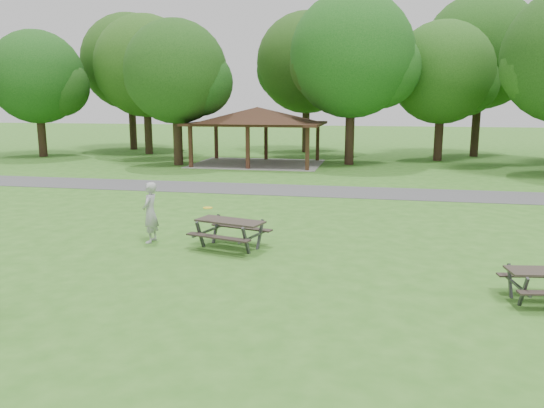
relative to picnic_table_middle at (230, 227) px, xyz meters
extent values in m
plane|color=#367320|center=(0.18, -3.79, -0.63)|extent=(160.00, 160.00, 0.00)
cube|color=#4B4A4D|center=(0.18, 10.21, -0.62)|extent=(120.00, 3.20, 0.02)
cube|color=#382014|center=(-7.52, 17.51, 0.67)|extent=(0.22, 0.22, 2.60)
cube|color=#391F14|center=(-7.52, 22.91, 0.67)|extent=(0.22, 0.22, 2.60)
cube|color=#3D2016|center=(-3.82, 17.51, 0.67)|extent=(0.22, 0.22, 2.60)
cube|color=#331D12|center=(-3.82, 22.91, 0.67)|extent=(0.22, 0.22, 2.60)
cube|color=#362013|center=(-0.12, 17.51, 0.67)|extent=(0.22, 0.22, 2.60)
cube|color=#342212|center=(-0.12, 22.91, 0.67)|extent=(0.22, 0.22, 2.60)
cube|color=#382016|center=(-3.82, 20.21, 2.05)|extent=(8.60, 6.60, 0.16)
pyramid|color=black|center=(-3.82, 20.21, 2.63)|extent=(7.01, 7.01, 1.00)
cube|color=gray|center=(-3.82, 20.21, -0.61)|extent=(8.40, 6.40, 0.03)
cylinder|color=black|center=(-20.82, 21.71, 1.04)|extent=(0.60, 0.60, 3.32)
sphere|color=#154714|center=(-20.82, 21.71, 5.25)|extent=(6.80, 6.80, 6.80)
sphere|color=#174112|center=(-19.29, 22.01, 4.57)|extent=(4.42, 4.42, 4.42)
sphere|color=#184A15|center=(-22.18, 21.51, 4.74)|extent=(4.08, 4.08, 4.08)
cylinder|color=black|center=(-13.82, 25.21, 1.30)|extent=(0.60, 0.60, 3.85)
sphere|color=#204B15|center=(-13.82, 25.21, 6.15)|extent=(7.80, 7.80, 7.80)
sphere|color=#164D16|center=(-12.07, 25.51, 5.37)|extent=(5.07, 5.07, 5.07)
sphere|color=#1F4E16|center=(-15.38, 25.01, 5.56)|extent=(4.68, 4.68, 4.68)
cylinder|color=black|center=(-8.82, 18.71, 1.12)|extent=(0.60, 0.60, 3.50)
sphere|color=#184213|center=(-8.82, 18.71, 5.35)|extent=(6.60, 6.60, 6.60)
sphere|color=#144212|center=(-7.34, 19.01, 4.69)|extent=(4.29, 4.29, 4.29)
sphere|color=#1B3F12|center=(-10.14, 18.51, 4.85)|extent=(3.96, 3.96, 3.96)
cylinder|color=black|center=(2.18, 21.21, 1.39)|extent=(0.60, 0.60, 4.02)
sphere|color=#164E16|center=(2.18, 21.21, 6.40)|extent=(8.00, 8.00, 8.00)
sphere|color=#184D16|center=(3.98, 21.51, 5.60)|extent=(5.20, 5.20, 5.20)
sphere|color=#1B4012|center=(0.58, 21.01, 5.80)|extent=(4.80, 4.80, 4.80)
cylinder|color=black|center=(8.18, 24.71, 1.09)|extent=(0.60, 0.60, 3.43)
sphere|color=#1F4E16|center=(8.18, 24.71, 5.43)|extent=(7.00, 7.00, 7.00)
sphere|color=#1C4D16|center=(9.75, 25.01, 4.73)|extent=(4.55, 4.55, 4.55)
sphere|color=#1E4A15|center=(6.78, 24.51, 4.90)|extent=(4.20, 4.20, 4.20)
sphere|color=#1F4E16|center=(12.70, 18.01, 5.37)|extent=(4.44, 4.44, 4.44)
cylinder|color=black|center=(-16.82, 28.71, 1.56)|extent=(0.60, 0.60, 4.38)
sphere|color=#1D4513|center=(-16.82, 28.71, 6.75)|extent=(8.00, 8.00, 8.00)
sphere|color=#194212|center=(-15.02, 29.01, 5.95)|extent=(5.20, 5.20, 5.20)
sphere|color=#1B4814|center=(-18.42, 28.51, 6.15)|extent=(4.80, 4.80, 4.80)
cylinder|color=black|center=(-1.82, 29.21, 1.44)|extent=(0.60, 0.60, 4.13)
sphere|color=#1C4313|center=(-1.82, 29.21, 6.50)|extent=(8.00, 8.00, 8.00)
sphere|color=#144212|center=(-0.02, 29.51, 5.70)|extent=(5.20, 5.20, 5.20)
sphere|color=#184112|center=(-3.42, 29.01, 5.90)|extent=(4.80, 4.80, 4.80)
cylinder|color=black|center=(11.18, 28.21, 1.65)|extent=(0.60, 0.60, 4.55)
sphere|color=#1B4814|center=(11.18, 28.21, 7.07)|extent=(8.40, 8.40, 8.40)
sphere|color=#214D16|center=(13.07, 28.51, 6.23)|extent=(5.46, 5.46, 5.46)
sphere|color=#214E16|center=(9.50, 28.01, 6.44)|extent=(5.04, 5.04, 5.04)
cube|color=#312923|center=(0.00, 0.00, 0.17)|extent=(2.09, 1.27, 0.05)
cube|color=black|center=(-0.17, -0.62, -0.15)|extent=(1.96, 0.80, 0.04)
cube|color=#2C231F|center=(0.17, 0.62, -0.15)|extent=(1.96, 0.80, 0.04)
cube|color=#3B3B3D|center=(-0.83, -0.19, -0.23)|extent=(0.17, 0.41, 0.85)
cube|color=#3B3B3D|center=(-0.61, 0.60, -0.23)|extent=(0.17, 0.41, 0.85)
cube|color=#444447|center=(-0.72, 0.20, -0.20)|extent=(0.49, 1.55, 0.05)
cube|color=#3E3E40|center=(0.61, -0.60, -0.23)|extent=(0.17, 0.41, 0.85)
cube|color=#454548|center=(0.83, 0.19, -0.23)|extent=(0.17, 0.41, 0.85)
cube|color=#454548|center=(0.72, -0.20, -0.20)|extent=(0.49, 1.55, 0.05)
cube|color=#2F2622|center=(7.58, -2.16, -0.22)|extent=(1.68, 0.49, 0.04)
cube|color=#3E3E40|center=(7.08, -3.14, -0.29)|extent=(0.11, 0.35, 0.72)
cube|color=#454548|center=(6.98, -2.46, -0.29)|extent=(0.11, 0.35, 0.72)
cube|color=#3B3C3E|center=(7.03, -2.80, -0.26)|extent=(0.26, 1.34, 0.05)
cylinder|color=yellow|center=(-0.52, -0.39, 0.62)|extent=(0.31, 0.31, 0.02)
imported|color=#ACACAE|center=(-2.50, 0.17, 0.28)|extent=(0.45, 0.67, 1.81)
camera|label=1|loc=(4.07, -14.19, 3.55)|focal=35.00mm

